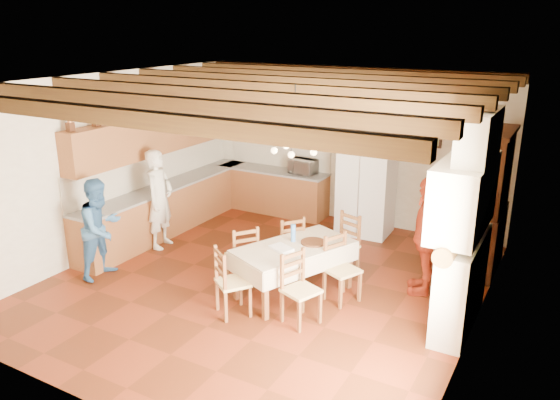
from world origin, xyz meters
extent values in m
cube|color=#51210D|center=(0.00, 0.00, -0.01)|extent=(6.00, 6.50, 0.02)
cube|color=white|center=(0.00, 0.00, 3.01)|extent=(6.00, 6.50, 0.02)
cube|color=beige|center=(0.00, 3.26, 1.50)|extent=(6.00, 0.02, 3.00)
cube|color=beige|center=(0.00, -3.26, 1.50)|extent=(6.00, 0.02, 3.00)
cube|color=beige|center=(-3.01, 0.00, 1.50)|extent=(0.02, 6.50, 3.00)
cube|color=beige|center=(3.01, 0.00, 1.50)|extent=(0.02, 6.50, 3.00)
cube|color=brown|center=(-2.70, 1.05, 0.43)|extent=(0.60, 4.30, 0.86)
cube|color=brown|center=(-1.55, 2.95, 0.43)|extent=(2.30, 0.60, 0.86)
cube|color=gray|center=(-2.70, 1.05, 0.88)|extent=(0.62, 4.30, 0.04)
cube|color=gray|center=(-1.55, 2.95, 0.88)|extent=(2.34, 0.62, 0.04)
cube|color=beige|center=(-2.98, 1.05, 1.20)|extent=(0.03, 4.30, 0.60)
cube|color=beige|center=(-1.55, 3.23, 1.20)|extent=(2.30, 0.03, 0.60)
cube|color=brown|center=(-2.83, 1.05, 1.85)|extent=(0.35, 4.20, 0.70)
cube|color=black|center=(1.55, 3.23, 1.85)|extent=(0.34, 0.03, 0.42)
cube|color=white|center=(0.55, 2.74, 0.93)|extent=(0.96, 0.80, 1.86)
cube|color=silver|center=(0.54, -0.08, 0.72)|extent=(1.47, 1.90, 0.05)
cube|color=brown|center=(-0.08, -0.63, 0.35)|extent=(0.09, 0.09, 0.70)
cube|color=brown|center=(0.56, -0.91, 0.35)|extent=(0.09, 0.09, 0.70)
cube|color=brown|center=(0.52, 0.76, 0.35)|extent=(0.09, 0.09, 0.70)
cube|color=brown|center=(1.17, 0.48, 0.35)|extent=(0.09, 0.09, 0.70)
torus|color=black|center=(0.54, -0.08, 2.25)|extent=(0.47, 0.47, 0.03)
imported|color=silver|center=(-2.31, 0.36, 0.87)|extent=(0.53, 0.70, 1.73)
imported|color=teal|center=(-2.30, -0.99, 0.78)|extent=(0.62, 0.78, 1.56)
imported|color=#AB3118|center=(2.15, 0.91, 0.87)|extent=(0.69, 1.10, 1.74)
imported|color=silver|center=(-0.87, 2.95, 1.04)|extent=(0.55, 0.40, 0.29)
imported|color=#391C11|center=(0.45, 2.74, 2.00)|extent=(0.32, 0.32, 0.27)
camera|label=1|loc=(3.87, -6.40, 3.74)|focal=35.00mm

